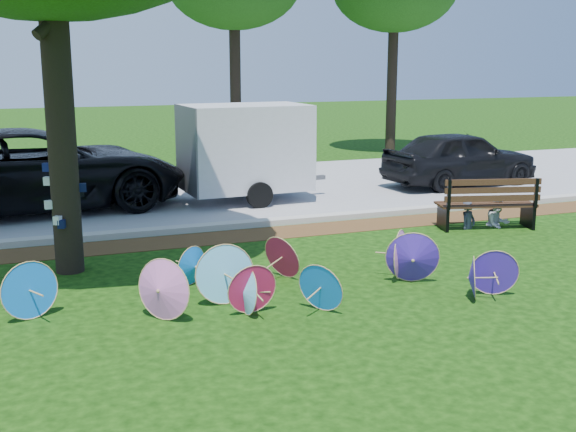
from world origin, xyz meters
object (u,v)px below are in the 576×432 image
object	(u,v)px
park_bench	(486,203)
person_left	(469,202)
cargo_trailer	(246,147)
person_right	(499,197)
parasol_pile	(287,274)
black_van	(35,170)
dark_pickup	(460,158)

from	to	relation	value
park_bench	person_left	xyz separation A→B (m)	(-0.35, 0.05, 0.03)
cargo_trailer	person_right	xyz separation A→B (m)	(4.00, -4.27, -0.69)
parasol_pile	person_right	bearing A→B (deg)	26.62
cargo_trailer	black_van	bearing A→B (deg)	170.51
black_van	cargo_trailer	bearing A→B (deg)	-104.19
cargo_trailer	parasol_pile	bearing A→B (deg)	-105.15
black_van	park_bench	distance (m)	9.67
black_van	parasol_pile	bearing A→B (deg)	-165.15
parasol_pile	dark_pickup	world-z (taller)	dark_pickup
park_bench	person_right	distance (m)	0.36
black_van	person_left	distance (m)	9.34
park_bench	dark_pickup	bearing A→B (deg)	76.43
person_left	black_van	bearing A→B (deg)	124.72
cargo_trailer	person_left	size ratio (longest dim) A/B	2.61
dark_pickup	person_right	world-z (taller)	dark_pickup
cargo_trailer	person_left	world-z (taller)	cargo_trailer
parasol_pile	park_bench	bearing A→B (deg)	27.70
parasol_pile	black_van	xyz separation A→B (m)	(-3.09, 7.64, 0.54)
parasol_pile	black_van	bearing A→B (deg)	112.00
park_bench	person_left	distance (m)	0.35
cargo_trailer	park_bench	distance (m)	5.70
dark_pickup	cargo_trailer	size ratio (longest dim) A/B	1.53
dark_pickup	person_right	distance (m)	4.84
black_van	cargo_trailer	world-z (taller)	cargo_trailer
parasol_pile	person_right	distance (m)	6.25
park_bench	cargo_trailer	bearing A→B (deg)	144.54
person_right	black_van	bearing A→B (deg)	148.09
person_left	person_right	bearing A→B (deg)	-24.01
parasol_pile	person_left	size ratio (longest dim) A/B	6.46
cargo_trailer	person_left	bearing A→B (deg)	-54.77
dark_pickup	park_bench	size ratio (longest dim) A/B	2.19
cargo_trailer	park_bench	bearing A→B (deg)	-52.27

